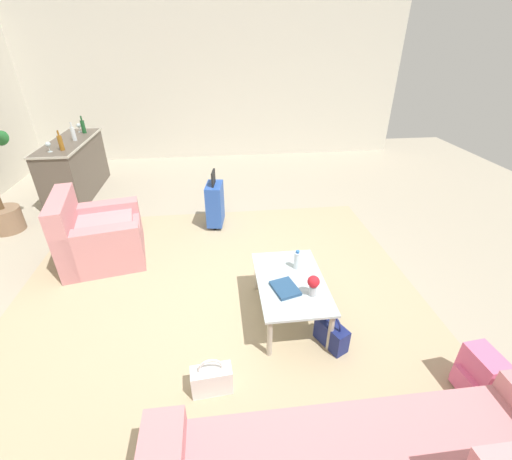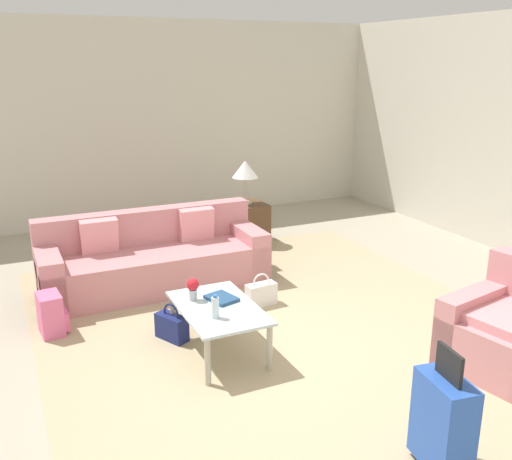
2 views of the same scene
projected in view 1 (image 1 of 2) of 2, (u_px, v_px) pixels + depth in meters
name	position (u px, v px, depth m)	size (l,w,h in m)	color
ground_plane	(237.00, 293.00, 3.78)	(12.00, 12.00, 0.00)	#A89E89
wall_right	(219.00, 85.00, 7.37)	(0.12, 8.00, 3.10)	beige
area_rug	(220.00, 336.00, 3.24)	(5.20, 4.40, 0.01)	tan
armchair	(97.00, 238.00, 4.22)	(1.09, 1.08, 0.89)	#C67F84
coffee_table	(291.00, 286.00, 3.29)	(1.02, 0.64, 0.44)	silver
water_bottle	(297.00, 260.00, 3.40)	(0.06, 0.06, 0.20)	silver
coffee_table_book	(285.00, 288.00, 3.14)	(0.27, 0.21, 0.03)	navy
flower_vase	(313.00, 284.00, 3.03)	(0.11, 0.11, 0.21)	#B2B7BC
bar_console	(75.00, 167.00, 5.94)	(1.79, 0.61, 0.94)	brown
wine_glass_leftmost	(48.00, 145.00, 5.13)	(0.08, 0.08, 0.15)	silver
wine_glass_left_of_centre	(79.00, 126.00, 6.20)	(0.08, 0.08, 0.15)	silver
wine_bottle_amber	(61.00, 143.00, 5.20)	(0.07, 0.07, 0.30)	brown
wine_bottle_clear	(73.00, 133.00, 5.68)	(0.07, 0.07, 0.30)	silver
wine_bottle_green	(83.00, 126.00, 6.12)	(0.07, 0.07, 0.30)	#194C23
suitcase_blue	(215.00, 203.00, 4.96)	(0.43, 0.28, 0.85)	#2851AD
handbag_white	(212.00, 379.00, 2.68)	(0.16, 0.33, 0.36)	white
handbag_navy	(331.00, 334.00, 3.09)	(0.35, 0.27, 0.36)	navy
backpack_pink	(479.00, 374.00, 2.65)	(0.32, 0.27, 0.40)	pink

